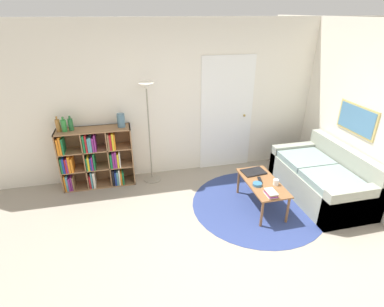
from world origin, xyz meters
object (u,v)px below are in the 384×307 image
bookshelf (95,159)px  bottle_left (58,125)px  laptop (254,172)px  bottle_right (71,124)px  vase_on_shelf (121,120)px  floor_lamp (148,109)px  bottle_middle (64,125)px  cup (276,182)px  couch (324,179)px  coffee_table (262,185)px  bowl (257,184)px

bookshelf → bottle_left: size_ratio=4.81×
laptop → bottle_right: 2.91m
laptop → vase_on_shelf: bearing=153.8°
floor_lamp → bottle_middle: floor_lamp is taller
cup → couch: bearing=10.8°
bottle_left → bottle_right: size_ratio=1.05×
bottle_middle → coffee_table: bearing=-23.8°
couch → bottle_right: (-3.76, 1.19, 0.81)m
laptop → bottle_left: 3.07m
couch → vase_on_shelf: vase_on_shelf is taller
coffee_table → vase_on_shelf: vase_on_shelf is taller
bottle_middle → vase_on_shelf: bottle_middle is taller
cup → coffee_table: bearing=140.6°
floor_lamp → couch: (2.58, -1.12, -1.00)m
bookshelf → bottle_middle: (-0.37, -0.01, 0.61)m
bookshelf → coffee_table: (2.41, -1.23, -0.10)m
couch → cup: 0.97m
vase_on_shelf → bottle_left: bearing=179.4°
bowl → bottle_middle: (-2.65, 1.30, 0.65)m
couch → bowl: couch is taller
cup → bottle_left: (-3.00, 1.36, 0.63)m
couch → vase_on_shelf: 3.33m
bottle_left → bottle_middle: size_ratio=1.04×
bottle_left → vase_on_shelf: bearing=-0.6°
bookshelf → bottle_right: size_ratio=5.03×
bowl → coffee_table: bearing=31.6°
couch → bottle_middle: (-3.86, 1.16, 0.81)m
bottle_left → bottle_middle: (0.09, -0.01, -0.00)m
coffee_table → bowl: size_ratio=7.20×
coffee_table → bottle_left: 3.20m
floor_lamp → laptop: 1.92m
laptop → bottle_right: (-2.67, 0.96, 0.66)m
bookshelf → coffee_table: 2.71m
bottle_left → vase_on_shelf: 0.94m
laptop → bowl: bearing=-106.3°
cup → laptop: bearing=111.0°
laptop → vase_on_shelf: size_ratio=1.70×
laptop → bottle_left: (-2.85, 0.95, 0.66)m
bookshelf → laptop: size_ratio=3.13×
couch → vase_on_shelf: bearing=158.8°
floor_lamp → bottle_right: bearing=176.6°
vase_on_shelf → bottle_right: bearing=178.3°
laptop → bottle_left: bottle_left is taller
coffee_table → bowl: (-0.12, -0.07, 0.07)m
bookshelf → bottle_middle: size_ratio=5.00×
coffee_table → bottle_middle: size_ratio=4.09×
bookshelf → bottle_right: bottle_right is taller
bowl → bottle_right: bearing=152.6°
bookshelf → coffee_table: bookshelf is taller
cup → bottle_left: bottle_left is taller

